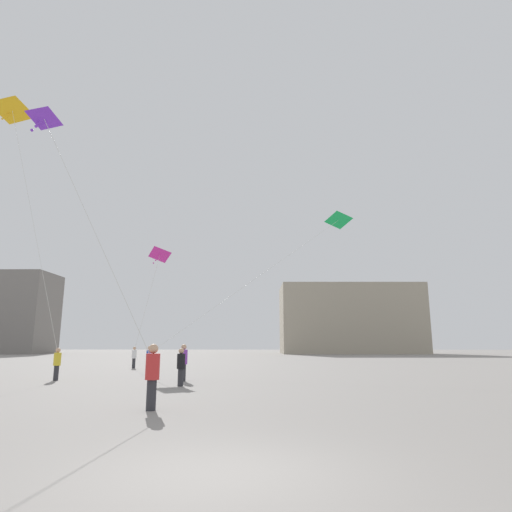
{
  "coord_description": "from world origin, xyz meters",
  "views": [
    {
      "loc": [
        0.67,
        -6.41,
        1.78
      ],
      "look_at": [
        0.0,
        17.09,
        6.62
      ],
      "focal_mm": 30.23,
      "sensor_mm": 36.0,
      "label": 1
    }
  ],
  "objects_px": {
    "person_in_blue": "(149,359)",
    "kite_emerald_delta": "(336,222)",
    "person_in_white": "(134,356)",
    "person_in_yellow": "(57,363)",
    "person_in_black": "(181,365)",
    "kite_magenta_delta": "(160,256)",
    "person_in_purple": "(183,361)",
    "kite_amber_delta": "(13,114)",
    "kite_violet_delta": "(46,125)",
    "person_in_red": "(152,374)",
    "building_centre_hall": "(349,319)"
  },
  "relations": [
    {
      "from": "person_in_blue",
      "to": "kite_emerald_delta",
      "type": "bearing_deg",
      "value": -93.49
    },
    {
      "from": "person_in_white",
      "to": "person_in_yellow",
      "type": "height_order",
      "value": "person_in_white"
    },
    {
      "from": "person_in_black",
      "to": "kite_magenta_delta",
      "type": "relative_size",
      "value": 0.22
    },
    {
      "from": "person_in_blue",
      "to": "kite_emerald_delta",
      "type": "relative_size",
      "value": 0.12
    },
    {
      "from": "kite_emerald_delta",
      "to": "person_in_purple",
      "type": "bearing_deg",
      "value": -127.74
    },
    {
      "from": "kite_amber_delta",
      "to": "kite_violet_delta",
      "type": "xyz_separation_m",
      "value": [
        6.56,
        -8.07,
        -5.2
      ]
    },
    {
      "from": "person_in_red",
      "to": "kite_magenta_delta",
      "type": "xyz_separation_m",
      "value": [
        -4.56,
        17.81,
        7.07
      ]
    },
    {
      "from": "person_in_yellow",
      "to": "kite_amber_delta",
      "type": "height_order",
      "value": "kite_amber_delta"
    },
    {
      "from": "person_in_red",
      "to": "person_in_yellow",
      "type": "bearing_deg",
      "value": -87.34
    },
    {
      "from": "kite_amber_delta",
      "to": "kite_violet_delta",
      "type": "height_order",
      "value": "kite_amber_delta"
    },
    {
      "from": "kite_amber_delta",
      "to": "kite_violet_delta",
      "type": "distance_m",
      "value": 11.63
    },
    {
      "from": "person_in_black",
      "to": "kite_amber_delta",
      "type": "bearing_deg",
      "value": -18.6
    },
    {
      "from": "person_in_black",
      "to": "person_in_yellow",
      "type": "distance_m",
      "value": 7.41
    },
    {
      "from": "person_in_purple",
      "to": "kite_violet_delta",
      "type": "xyz_separation_m",
      "value": [
        -3.46,
        -8.36,
        8.26
      ]
    },
    {
      "from": "kite_violet_delta",
      "to": "person_in_white",
      "type": "bearing_deg",
      "value": 97.43
    },
    {
      "from": "kite_amber_delta",
      "to": "building_centre_hall",
      "type": "height_order",
      "value": "kite_amber_delta"
    },
    {
      "from": "person_in_purple",
      "to": "kite_emerald_delta",
      "type": "bearing_deg",
      "value": 146.08
    },
    {
      "from": "person_in_yellow",
      "to": "kite_amber_delta",
      "type": "relative_size",
      "value": 0.12
    },
    {
      "from": "kite_violet_delta",
      "to": "kite_magenta_delta",
      "type": "bearing_deg",
      "value": 90.39
    },
    {
      "from": "person_in_black",
      "to": "kite_magenta_delta",
      "type": "distance_m",
      "value": 13.61
    },
    {
      "from": "person_in_white",
      "to": "person_in_yellow",
      "type": "xyz_separation_m",
      "value": [
        -0.39,
        -11.44,
        -0.0
      ]
    },
    {
      "from": "person_in_purple",
      "to": "kite_violet_delta",
      "type": "relative_size",
      "value": 0.21
    },
    {
      "from": "person_in_yellow",
      "to": "person_in_white",
      "type": "bearing_deg",
      "value": 122.51
    },
    {
      "from": "person_in_blue",
      "to": "building_centre_hall",
      "type": "distance_m",
      "value": 67.02
    },
    {
      "from": "kite_violet_delta",
      "to": "kite_emerald_delta",
      "type": "bearing_deg",
      "value": 57.71
    },
    {
      "from": "building_centre_hall",
      "to": "person_in_yellow",
      "type": "bearing_deg",
      "value": -112.26
    },
    {
      "from": "person_in_white",
      "to": "person_in_yellow",
      "type": "distance_m",
      "value": 11.45
    },
    {
      "from": "person_in_blue",
      "to": "person_in_red",
      "type": "relative_size",
      "value": 0.95
    },
    {
      "from": "person_in_blue",
      "to": "kite_violet_delta",
      "type": "relative_size",
      "value": 0.2
    },
    {
      "from": "person_in_yellow",
      "to": "person_in_purple",
      "type": "distance_m",
      "value": 6.47
    },
    {
      "from": "person_in_red",
      "to": "person_in_white",
      "type": "distance_m",
      "value": 22.34
    },
    {
      "from": "kite_magenta_delta",
      "to": "person_in_red",
      "type": "bearing_deg",
      "value": -75.65
    },
    {
      "from": "person_in_yellow",
      "to": "building_centre_hall",
      "type": "distance_m",
      "value": 71.57
    },
    {
      "from": "person_in_blue",
      "to": "person_in_white",
      "type": "bearing_deg",
      "value": -16.68
    },
    {
      "from": "person_in_purple",
      "to": "kite_amber_delta",
      "type": "bearing_deg",
      "value": -84.5
    },
    {
      "from": "person_in_white",
      "to": "kite_emerald_delta",
      "type": "xyz_separation_m",
      "value": [
        16.0,
        1.16,
        10.88
      ]
    },
    {
      "from": "person_in_blue",
      "to": "person_in_white",
      "type": "xyz_separation_m",
      "value": [
        -3.37,
        8.02,
        -0.05
      ]
    },
    {
      "from": "person_in_red",
      "to": "building_centre_hall",
      "type": "distance_m",
      "value": 78.46
    },
    {
      "from": "person_in_yellow",
      "to": "kite_amber_delta",
      "type": "distance_m",
      "value": 14.03
    },
    {
      "from": "kite_amber_delta",
      "to": "kite_violet_delta",
      "type": "bearing_deg",
      "value": -50.87
    },
    {
      "from": "person_in_blue",
      "to": "person_in_white",
      "type": "relative_size",
      "value": 1.06
    },
    {
      "from": "person_in_yellow",
      "to": "person_in_red",
      "type": "bearing_deg",
      "value": -18.14
    },
    {
      "from": "kite_amber_delta",
      "to": "kite_emerald_delta",
      "type": "height_order",
      "value": "kite_amber_delta"
    },
    {
      "from": "person_in_purple",
      "to": "kite_emerald_delta",
      "type": "xyz_separation_m",
      "value": [
        9.93,
        12.83,
        10.79
      ]
    },
    {
      "from": "person_in_blue",
      "to": "kite_violet_delta",
      "type": "bearing_deg",
      "value": 136.88
    },
    {
      "from": "person_in_red",
      "to": "building_centre_hall",
      "type": "xyz_separation_m",
      "value": [
        19.58,
        75.77,
        5.74
      ]
    },
    {
      "from": "person_in_yellow",
      "to": "kite_magenta_delta",
      "type": "height_order",
      "value": "kite_magenta_delta"
    },
    {
      "from": "person_in_black",
      "to": "person_in_red",
      "type": "xyz_separation_m",
      "value": [
        0.59,
        -6.95,
        0.1
      ]
    },
    {
      "from": "person_in_blue",
      "to": "person_in_white",
      "type": "height_order",
      "value": "person_in_blue"
    },
    {
      "from": "kite_magenta_delta",
      "to": "building_centre_hall",
      "type": "bearing_deg",
      "value": 67.39
    }
  ]
}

